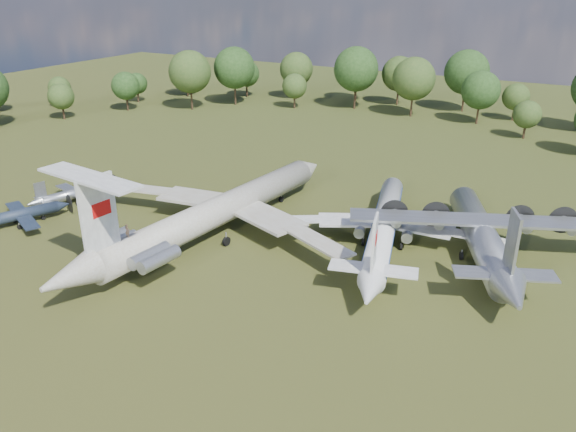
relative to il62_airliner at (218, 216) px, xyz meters
The scene contains 7 objects.
ground 3.49m from the il62_airliner, 158.54° to the left, with size 300.00×300.00×0.00m, color #223B13.
il62_airliner is the anchor object (origin of this frame).
tu104_jet 22.64m from the il62_airliner, 20.64° to the left, with size 32.05×42.73×4.27m, color silver, non-canonical shape.
an12_transport 34.82m from the il62_airliner, 17.40° to the left, with size 33.23×37.14×4.89m, color #96989D, non-canonical shape.
small_prop_west 29.50m from the il62_airliner, 157.21° to the right, with size 12.19×16.62×2.44m, color #161D32, non-canonical shape.
small_prop_northwest 27.10m from the il62_airliner, behind, with size 11.80×16.09×2.36m, color #96989D, non-canonical shape.
person_on_il62 15.79m from the il62_airliner, 96.34° to the right, with size 0.59×0.39×1.62m, color #906849.
Camera 1 is at (44.78, -58.45, 33.22)m, focal length 35.00 mm.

